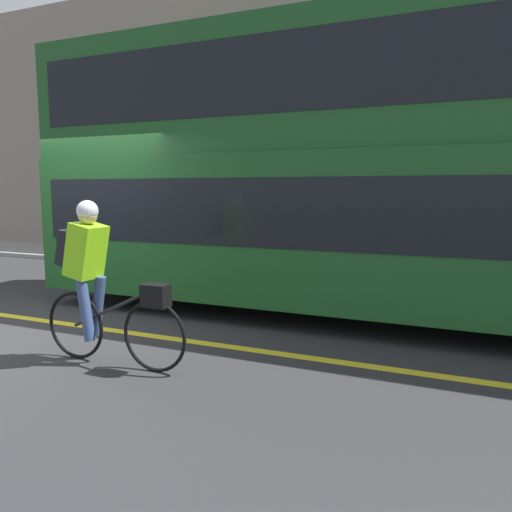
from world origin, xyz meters
TOP-DOWN VIEW (x-y plane):
  - ground_plane at (0.00, 0.00)m, footprint 80.00×80.00m
  - road_center_line at (0.00, 0.24)m, footprint 50.00×0.14m
  - sidewalk_curb at (0.00, 5.76)m, footprint 60.00×2.13m
  - building_facade at (0.00, 6.97)m, footprint 60.00×0.30m
  - bus at (4.61, 2.21)m, footprint 11.01×2.52m
  - cyclist_on_bike at (1.62, -0.74)m, footprint 1.70×0.32m
  - street_sign_post at (0.40, 5.64)m, footprint 0.36×0.09m

SIDE VIEW (x-z plane):
  - ground_plane at x=0.00m, z-range 0.00..0.00m
  - road_center_line at x=0.00m, z-range 0.00..0.01m
  - sidewalk_curb at x=0.00m, z-range 0.00..0.10m
  - cyclist_on_bike at x=1.62m, z-range 0.06..1.72m
  - street_sign_post at x=0.40m, z-range 0.25..2.71m
  - bus at x=4.61m, z-range 0.20..4.05m
  - building_facade at x=0.00m, z-range 0.00..7.02m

